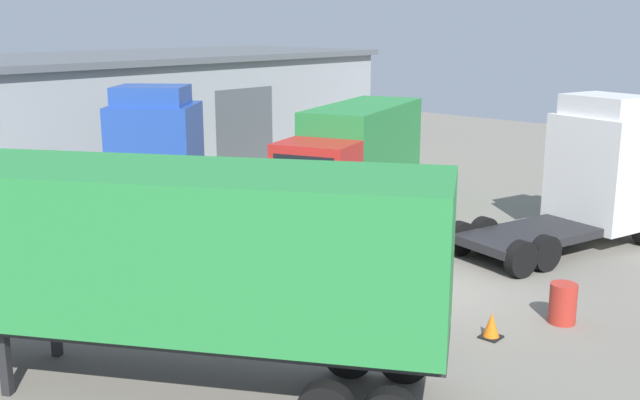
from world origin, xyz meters
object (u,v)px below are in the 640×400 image
object	(u,v)px
tractor_unit_white	(595,174)
container_trailer_green	(165,251)
tractor_unit_blue	(152,165)
traffic_cone	(491,326)
oil_drum	(563,303)
box_truck_red	(355,150)

from	to	relation	value
tractor_unit_white	container_trailer_green	size ratio (longest dim) A/B	0.70
tractor_unit_white	tractor_unit_blue	world-z (taller)	tractor_unit_blue
container_trailer_green	traffic_cone	bearing A→B (deg)	-149.11
container_trailer_green	oil_drum	bearing A→B (deg)	-147.79
tractor_unit_white	oil_drum	distance (m)	6.94
tractor_unit_blue	traffic_cone	distance (m)	11.92
container_trailer_green	tractor_unit_blue	bearing A→B (deg)	-64.64
box_truck_red	traffic_cone	bearing A→B (deg)	35.19
tractor_unit_blue	box_truck_red	size ratio (longest dim) A/B	0.80
tractor_unit_white	traffic_cone	size ratio (longest dim) A/B	12.22
box_truck_red	traffic_cone	world-z (taller)	box_truck_red
oil_drum	traffic_cone	size ratio (longest dim) A/B	1.60
tractor_unit_blue	box_truck_red	world-z (taller)	tractor_unit_blue
box_truck_red	tractor_unit_blue	bearing A→B (deg)	-36.57
tractor_unit_white	traffic_cone	distance (m)	8.46
tractor_unit_blue	oil_drum	size ratio (longest dim) A/B	7.75
container_trailer_green	tractor_unit_blue	distance (m)	10.49
tractor_unit_blue	traffic_cone	world-z (taller)	tractor_unit_blue
oil_drum	traffic_cone	distance (m)	1.89
oil_drum	traffic_cone	xyz separation A→B (m)	(-1.73, 0.73, -0.19)
tractor_unit_white	container_trailer_green	world-z (taller)	tractor_unit_white
box_truck_red	traffic_cone	size ratio (longest dim) A/B	15.47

